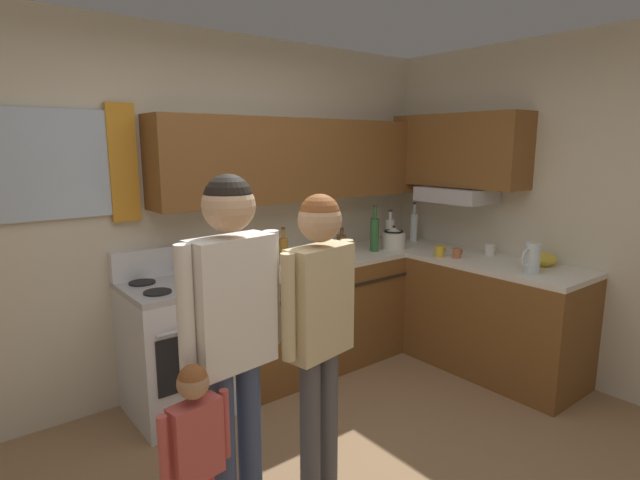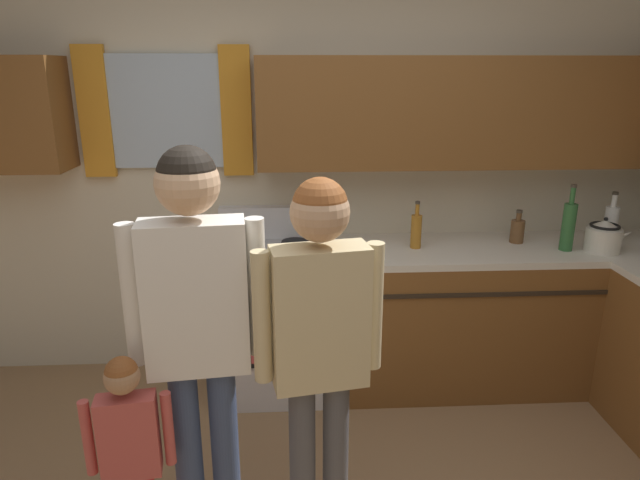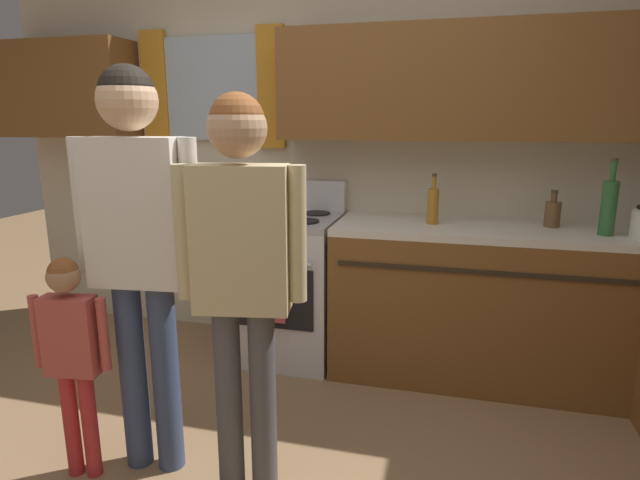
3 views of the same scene
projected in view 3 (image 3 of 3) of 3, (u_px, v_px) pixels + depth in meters
name	position (u px, v px, depth m)	size (l,w,h in m)	color
back_wall_unit	(347.00, 126.00, 3.23)	(4.60, 0.42, 2.60)	beige
kitchen_counter_run	(605.00, 338.00, 2.50)	(2.20, 1.97, 0.90)	brown
stove_oven	(287.00, 284.00, 3.27)	(0.63, 0.67, 1.10)	silver
bottle_oil_amber	(433.00, 205.00, 2.93)	(0.06, 0.06, 0.29)	#B27223
bottle_wine_green	(609.00, 206.00, 2.62)	(0.08, 0.08, 0.39)	#2D6633
bottle_squat_brown	(553.00, 213.00, 2.85)	(0.08, 0.08, 0.21)	brown
adult_holding_child	(138.00, 228.00, 2.04)	(0.52, 0.23, 1.68)	#38476B
adult_in_plaid	(241.00, 255.00, 1.91)	(0.49, 0.21, 1.57)	#4C4C51
small_child	(71.00, 344.00, 2.08)	(0.32, 0.13, 0.96)	red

